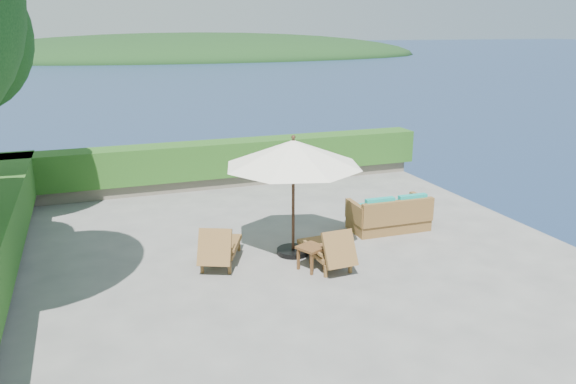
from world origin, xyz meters
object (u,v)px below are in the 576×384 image
object	(u,v)px
lounge_left	(220,247)
side_table	(311,250)
lounge_right	(328,249)
patio_umbrella	(293,154)
wicker_loveseat	(390,216)

from	to	relation	value
lounge_left	side_table	world-z (taller)	lounge_left
lounge_left	lounge_right	size ratio (longest dim) A/B	1.08
lounge_left	lounge_right	bearing A→B (deg)	1.05
patio_umbrella	side_table	xyz separation A→B (m)	(0.06, -0.87, -1.74)
side_table	wicker_loveseat	xyz separation A→B (m)	(2.57, 1.46, -0.05)
lounge_left	wicker_loveseat	distance (m)	4.24
patio_umbrella	lounge_right	bearing A→B (deg)	-63.51
patio_umbrella	lounge_right	distance (m)	2.01
lounge_left	wicker_loveseat	size ratio (longest dim) A/B	0.91
lounge_left	side_table	distance (m)	1.84
lounge_left	lounge_right	world-z (taller)	lounge_left
lounge_right	side_table	bearing A→B (deg)	-179.71
patio_umbrella	wicker_loveseat	bearing A→B (deg)	12.54
patio_umbrella	lounge_left	distance (m)	2.36
patio_umbrella	lounge_left	bearing A→B (deg)	-179.45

